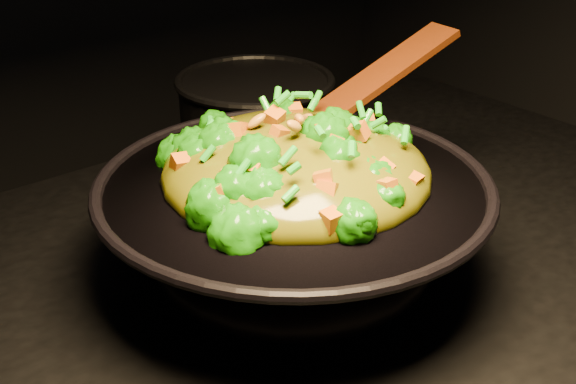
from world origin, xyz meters
TOP-DOWN VIEW (x-y plane):
  - wok at (-0.07, 0.03)m, footprint 0.56×0.56m
  - stir_fry at (-0.06, 0.04)m, footprint 0.31×0.31m
  - spatula at (0.06, 0.08)m, footprint 0.31×0.08m
  - back_pot at (0.10, 0.32)m, footprint 0.29×0.29m

SIDE VIEW (x-z plane):
  - wok at x=-0.07m, z-range 0.90..1.02m
  - back_pot at x=0.10m, z-range 0.90..1.03m
  - stir_fry at x=-0.06m, z-range 1.02..1.12m
  - spatula at x=0.06m, z-range 1.01..1.14m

